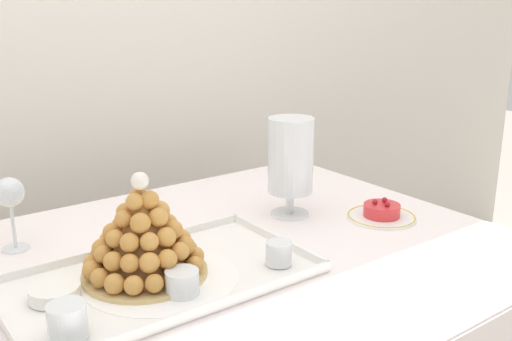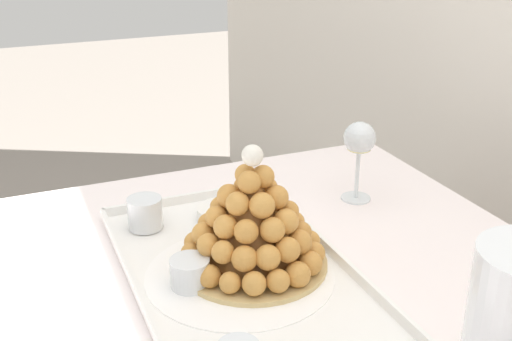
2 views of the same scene
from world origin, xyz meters
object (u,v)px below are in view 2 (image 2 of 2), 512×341
at_px(dessert_cup_left, 145,214).
at_px(dessert_cup_mid_left, 190,274).
at_px(croquembouche, 253,223).
at_px(creme_brulee_ramekin, 220,213).
at_px(wine_glass, 359,142).
at_px(serving_tray, 240,275).

relative_size(dessert_cup_left, dessert_cup_mid_left, 1.02).
xyz_separation_m(croquembouche, creme_brulee_ramekin, (-0.18, 0.00, -0.06)).
xyz_separation_m(creme_brulee_ramekin, wine_glass, (0.01, 0.29, 0.10)).
distance_m(serving_tray, croquembouche, 0.09).
bearing_deg(wine_glass, croquembouche, -60.40).
xyz_separation_m(croquembouche, dessert_cup_mid_left, (0.02, -0.11, -0.06)).
bearing_deg(croquembouche, dessert_cup_mid_left, -80.51).
relative_size(serving_tray, dessert_cup_mid_left, 9.47).
height_order(serving_tray, creme_brulee_ramekin, creme_brulee_ramekin).
relative_size(serving_tray, wine_glass, 3.59).
bearing_deg(dessert_cup_mid_left, wine_glass, 114.55).
bearing_deg(serving_tray, croquembouche, 119.81).
bearing_deg(dessert_cup_left, serving_tray, 24.97).
bearing_deg(croquembouche, serving_tray, -60.19).
bearing_deg(dessert_cup_left, wine_glass, 86.00).
bearing_deg(croquembouche, creme_brulee_ramekin, 178.67).
xyz_separation_m(dessert_cup_mid_left, wine_glass, (-0.19, 0.41, 0.09)).
relative_size(dessert_cup_mid_left, creme_brulee_ramekin, 0.68).
bearing_deg(serving_tray, dessert_cup_left, -155.03).
height_order(dessert_cup_mid_left, creme_brulee_ramekin, dessert_cup_mid_left).
bearing_deg(serving_tray, wine_glass, 119.62).
relative_size(creme_brulee_ramekin, wine_glass, 0.56).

